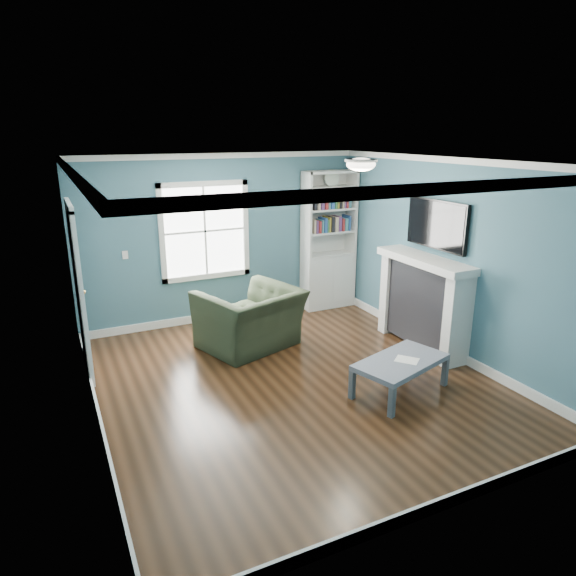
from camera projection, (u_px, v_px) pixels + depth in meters
name	position (u px, v px, depth m)	size (l,w,h in m)	color
floor	(294.00, 382.00, 6.22)	(5.00, 5.00, 0.00)	black
room_walls	(295.00, 255.00, 5.76)	(5.00, 5.00, 5.00)	#406C7D
trim	(295.00, 284.00, 5.86)	(4.50, 5.00, 2.60)	white
window	(205.00, 231.00, 7.81)	(1.40, 0.06, 1.50)	white
bookshelf	(328.00, 254.00, 8.66)	(0.90, 0.35, 2.31)	silver
fireplace	(423.00, 303.00, 7.06)	(0.44, 1.58, 1.30)	black
tv	(437.00, 224.00, 6.80)	(0.06, 1.10, 0.65)	black
door	(79.00, 290.00, 6.19)	(0.12, 0.98, 2.17)	silver
ceiling_fixture	(361.00, 164.00, 5.93)	(0.38, 0.38, 0.15)	white
light_switch	(125.00, 255.00, 7.39)	(0.08, 0.01, 0.12)	white
recliner	(250.00, 309.00, 7.07)	(1.27, 0.82, 1.11)	#222E1C
coffee_table	(401.00, 364.00, 5.88)	(1.24, 0.91, 0.40)	#464D54
paper_sheet	(407.00, 360.00, 5.86)	(0.20, 0.25, 0.00)	white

